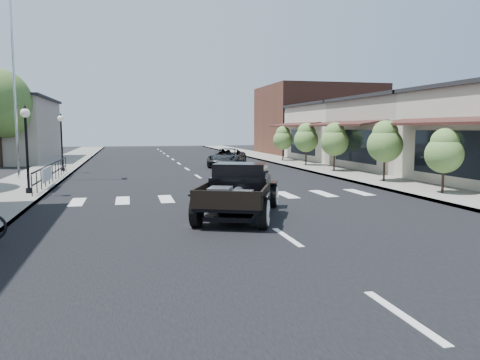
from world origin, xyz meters
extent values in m
plane|color=black|center=(0.00, 0.00, 0.00)|extent=(120.00, 120.00, 0.00)
cube|color=black|center=(0.00, 15.00, 0.01)|extent=(14.00, 80.00, 0.02)
cube|color=gray|center=(-8.50, 15.00, 0.07)|extent=(3.00, 80.00, 0.15)
cube|color=#9A978C|center=(8.50, 15.00, 0.07)|extent=(3.00, 80.00, 0.15)
cube|color=#A79E8C|center=(15.00, 13.00, 2.25)|extent=(10.00, 9.00, 4.50)
cube|color=beige|center=(15.00, 22.00, 2.25)|extent=(10.00, 9.00, 4.50)
cube|color=brown|center=(15.50, 32.00, 3.50)|extent=(11.00, 10.00, 7.00)
cylinder|color=silver|center=(-9.20, 12.00, 6.34)|extent=(0.12, 0.12, 12.37)
imported|color=black|center=(2.98, 18.31, 0.64)|extent=(3.78, 5.05, 1.27)
camera|label=1|loc=(-3.76, -13.69, 2.68)|focal=35.00mm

